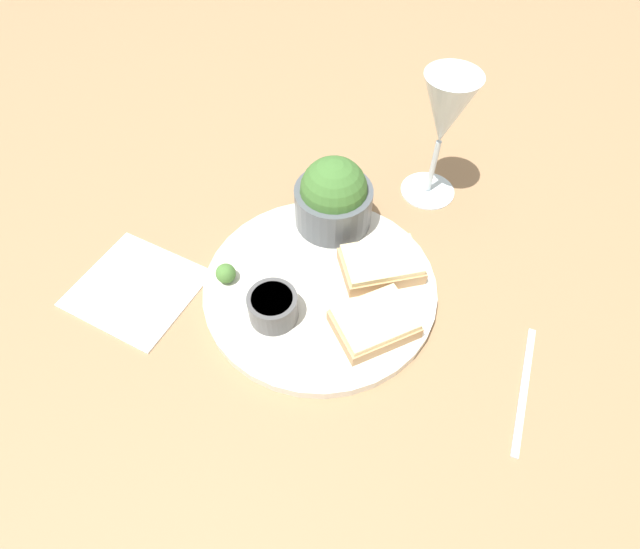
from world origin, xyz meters
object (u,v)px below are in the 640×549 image
object	(u,v)px
fork	(524,388)
cheese_toast_far	(374,323)
cheese_toast_near	(381,264)
salad_bowl	(334,198)
sauce_ramekin	(273,306)
wine_glass	(445,116)
napkin	(136,288)

from	to	relation	value
fork	cheese_toast_far	bearing A→B (deg)	166.06
cheese_toast_near	fork	distance (m)	0.22
salad_bowl	sauce_ramekin	xyz separation A→B (m)	(-0.05, -0.17, -0.02)
wine_glass	napkin	world-z (taller)	wine_glass
sauce_ramekin	napkin	size ratio (longest dim) A/B	0.33
cheese_toast_near	fork	size ratio (longest dim) A/B	0.73
cheese_toast_far	cheese_toast_near	bearing A→B (deg)	89.76
cheese_toast_far	napkin	world-z (taller)	cheese_toast_far
sauce_ramekin	fork	world-z (taller)	sauce_ramekin
sauce_ramekin	fork	distance (m)	0.30
cheese_toast_far	napkin	xyz separation A→B (m)	(-0.31, 0.02, -0.02)
napkin	sauce_ramekin	bearing A→B (deg)	-5.82
sauce_ramekin	cheese_toast_far	distance (m)	0.12
cheese_toast_near	napkin	size ratio (longest dim) A/B	0.64
sauce_ramekin	salad_bowl	bearing A→B (deg)	73.67
sauce_ramekin	cheese_toast_far	size ratio (longest dim) A/B	0.52
sauce_ramekin	wine_glass	xyz separation A→B (m)	(0.18, 0.26, 0.10)
cheese_toast_near	napkin	world-z (taller)	cheese_toast_near
wine_glass	napkin	xyz separation A→B (m)	(-0.36, -0.24, -0.13)
fork	sauce_ramekin	bearing A→B (deg)	171.86
cheese_toast_far	wine_glass	bearing A→B (deg)	77.55
salad_bowl	fork	xyz separation A→B (m)	(0.25, -0.21, -0.05)
cheese_toast_far	wine_glass	size ratio (longest dim) A/B	0.60
salad_bowl	fork	size ratio (longest dim) A/B	0.65
cheese_toast_near	fork	world-z (taller)	cheese_toast_near
cheese_toast_far	fork	size ratio (longest dim) A/B	0.71
napkin	fork	xyz separation A→B (m)	(0.48, -0.06, 0.00)
napkin	fork	size ratio (longest dim) A/B	1.14
salad_bowl	wine_glass	bearing A→B (deg)	36.28
sauce_ramekin	cheese_toast_near	xyz separation A→B (m)	(0.12, 0.09, -0.01)
salad_bowl	napkin	world-z (taller)	salad_bowl
salad_bowl	wine_glass	distance (m)	0.18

